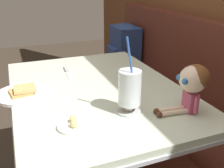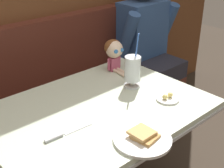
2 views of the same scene
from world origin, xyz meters
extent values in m
cube|color=#512319|center=(0.00, 0.77, 0.23)|extent=(2.60, 0.48, 0.45)
cube|color=#512319|center=(0.00, 0.96, 0.73)|extent=(2.60, 0.10, 0.55)
cube|color=beige|center=(0.00, 0.18, 0.72)|extent=(1.10, 0.80, 0.03)
cube|color=#B7BABF|center=(0.00, 0.18, 0.70)|extent=(1.11, 0.81, 0.02)
cylinder|color=#A5A8AD|center=(0.00, 0.18, 0.37)|extent=(0.14, 0.14, 0.65)
cylinder|color=white|center=(-0.04, -0.16, 0.75)|extent=(0.25, 0.25, 0.01)
cube|color=tan|center=(-0.03, -0.17, 0.76)|extent=(0.11, 0.11, 0.01)
cube|color=tan|center=(-0.03, -0.16, 0.78)|extent=(0.10, 0.10, 0.01)
cylinder|color=silver|center=(0.29, 0.22, 0.74)|extent=(0.10, 0.10, 0.01)
cylinder|color=silver|center=(0.29, 0.22, 0.77)|extent=(0.03, 0.03, 0.03)
cylinder|color=silver|center=(0.29, 0.22, 0.85)|extent=(0.09, 0.09, 0.14)
cylinder|color=brown|center=(0.29, 0.22, 0.84)|extent=(0.08, 0.08, 0.13)
cylinder|color=blue|center=(0.31, 0.22, 0.95)|extent=(0.02, 0.04, 0.22)
cylinder|color=white|center=(0.32, -0.01, 0.74)|extent=(0.12, 0.12, 0.01)
sphere|color=#F4E07A|center=(0.30, -0.01, 0.76)|extent=(0.03, 0.03, 0.03)
sphere|color=#F4E07A|center=(0.34, -0.01, 0.76)|extent=(0.03, 0.03, 0.03)
cube|color=silver|center=(-0.19, 0.09, 0.74)|extent=(0.14, 0.03, 0.00)
cube|color=#B2B5BA|center=(-0.31, 0.10, 0.75)|extent=(0.09, 0.02, 0.01)
cube|color=#B74C6B|center=(0.37, 0.46, 0.78)|extent=(0.07, 0.05, 0.08)
sphere|color=beige|center=(0.37, 0.46, 0.88)|extent=(0.11, 0.11, 0.11)
ellipsoid|color=brown|center=(0.37, 0.47, 0.89)|extent=(0.12, 0.12, 0.10)
sphere|color=#2D6BB2|center=(0.34, 0.41, 0.88)|extent=(0.03, 0.03, 0.03)
sphere|color=#2D6BB2|center=(0.39, 0.41, 0.88)|extent=(0.03, 0.03, 0.03)
cylinder|color=beige|center=(0.35, 0.38, 0.75)|extent=(0.03, 0.12, 0.02)
cylinder|color=beige|center=(0.38, 0.38, 0.75)|extent=(0.03, 0.12, 0.02)
sphere|color=#4C2819|center=(0.34, 0.32, 0.75)|extent=(0.03, 0.03, 0.03)
sphere|color=#4C2819|center=(0.37, 0.32, 0.75)|extent=(0.03, 0.03, 0.03)
cylinder|color=#B74C6B|center=(0.33, 0.46, 0.79)|extent=(0.02, 0.02, 0.07)
cylinder|color=#B74C6B|center=(0.41, 0.46, 0.79)|extent=(0.02, 0.02, 0.07)
cube|color=navy|center=(-1.01, 0.79, 0.64)|extent=(0.31, 0.21, 0.38)
cube|color=navy|center=(-1.01, 0.67, 0.56)|extent=(0.21, 0.06, 0.17)
ellipsoid|color=navy|center=(-1.01, 0.79, 0.82)|extent=(0.29, 0.20, 0.07)
camera|label=1|loc=(1.14, -0.18, 1.26)|focal=41.88mm
camera|label=2|loc=(-0.85, -0.88, 1.55)|focal=50.30mm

